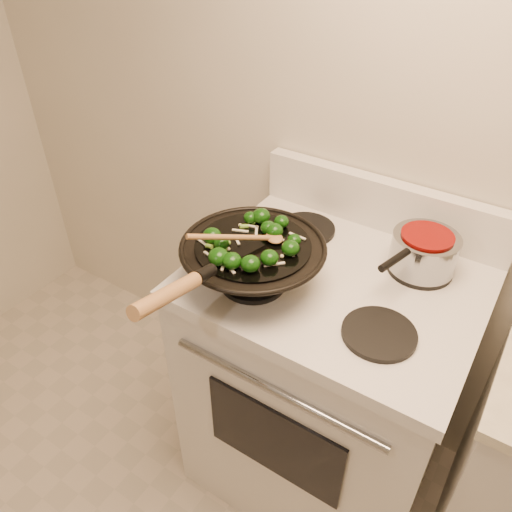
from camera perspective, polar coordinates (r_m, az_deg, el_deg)
The scene contains 5 objects.
stove at distance 1.71m, azimuth 7.83°, elevation -13.96°, with size 0.78×0.67×1.08m.
wok at distance 1.30m, azimuth -0.45°, elevation -0.58°, with size 0.38×0.63×0.25m.
stirfry at distance 1.26m, azimuth -0.48°, elevation 1.71°, with size 0.26×0.27×0.04m.
wooden_spoon at distance 1.25m, azimuth -0.65°, elevation 2.14°, with size 0.17×0.23×0.08m.
saucepan at distance 1.43m, azimuth 18.60°, elevation 0.53°, with size 0.18×0.29×0.11m.
Camera 1 is at (0.37, 0.16, 1.79)m, focal length 35.00 mm.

